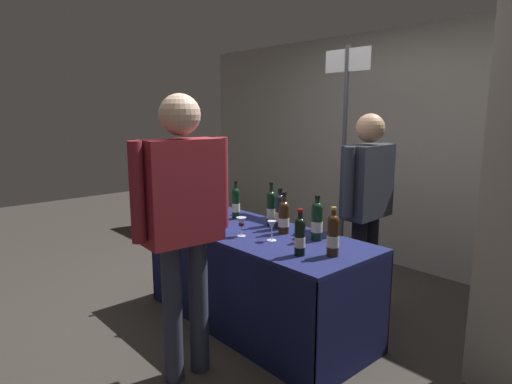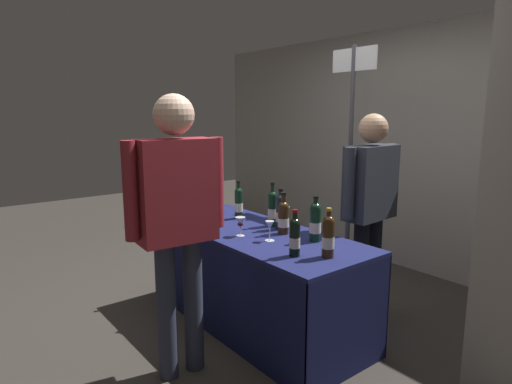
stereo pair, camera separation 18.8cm
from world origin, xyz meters
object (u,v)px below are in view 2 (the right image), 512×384
(vendor_presenter, at_px, (370,198))
(taster_foreground_right, at_px, (177,210))
(wine_glass_near_vendor, at_px, (270,226))
(wine_glass_mid, at_px, (285,212))
(wine_glass_near_taster, at_px, (240,222))
(booth_signpost, at_px, (351,142))
(tasting_table, at_px, (256,259))
(featured_wine_bottle, at_px, (315,221))
(flower_vase, at_px, (215,211))
(display_bottle_0, at_px, (328,236))

(vendor_presenter, distance_m, taster_foreground_right, 1.57)
(vendor_presenter, xyz_separation_m, taster_foreground_right, (-0.22, -1.55, 0.08))
(wine_glass_near_vendor, relative_size, wine_glass_mid, 0.92)
(taster_foreground_right, bearing_deg, wine_glass_near_vendor, 1.62)
(wine_glass_near_vendor, height_order, taster_foreground_right, taster_foreground_right)
(wine_glass_near_taster, relative_size, vendor_presenter, 0.09)
(wine_glass_mid, relative_size, booth_signpost, 0.07)
(wine_glass_mid, bearing_deg, wine_glass_near_taster, -88.76)
(wine_glass_near_taster, xyz_separation_m, taster_foreground_right, (0.19, -0.60, 0.21))
(wine_glass_near_taster, bearing_deg, tasting_table, 99.80)
(wine_glass_near_vendor, height_order, wine_glass_mid, wine_glass_mid)
(wine_glass_mid, bearing_deg, vendor_presenter, 50.35)
(featured_wine_bottle, relative_size, vendor_presenter, 0.20)
(flower_vase, bearing_deg, vendor_presenter, 48.67)
(taster_foreground_right, xyz_separation_m, booth_signpost, (-0.30, 1.94, 0.30))
(display_bottle_0, distance_m, taster_foreground_right, 0.93)
(featured_wine_bottle, xyz_separation_m, wine_glass_mid, (-0.43, 0.12, -0.03))
(taster_foreground_right, height_order, booth_signpost, booth_signpost)
(wine_glass_mid, distance_m, vendor_presenter, 0.67)
(tasting_table, xyz_separation_m, wine_glass_near_taster, (0.03, -0.17, 0.32))
(vendor_presenter, height_order, booth_signpost, booth_signpost)
(taster_foreground_right, bearing_deg, tasting_table, 20.38)
(taster_foreground_right, bearing_deg, vendor_presenter, -3.36)
(taster_foreground_right, bearing_deg, featured_wine_bottle, -9.60)
(display_bottle_0, bearing_deg, flower_vase, -174.67)
(tasting_table, height_order, display_bottle_0, display_bottle_0)
(flower_vase, bearing_deg, wine_glass_mid, 46.68)
(featured_wine_bottle, relative_size, flower_vase, 0.84)
(wine_glass_mid, xyz_separation_m, booth_signpost, (-0.11, 0.89, 0.50))
(display_bottle_0, height_order, wine_glass_mid, display_bottle_0)
(vendor_presenter, xyz_separation_m, booth_signpost, (-0.53, 0.39, 0.39))
(wine_glass_near_taster, height_order, taster_foreground_right, taster_foreground_right)
(wine_glass_near_taster, xyz_separation_m, flower_vase, (-0.39, 0.04, 0.01))
(wine_glass_mid, distance_m, taster_foreground_right, 1.08)
(wine_glass_near_taster, height_order, booth_signpost, booth_signpost)
(wine_glass_mid, height_order, vendor_presenter, vendor_presenter)
(display_bottle_0, relative_size, booth_signpost, 0.14)
(featured_wine_bottle, bearing_deg, display_bottle_0, -32.71)
(tasting_table, bearing_deg, featured_wine_bottle, 19.65)
(wine_glass_mid, xyz_separation_m, flower_vase, (-0.38, -0.40, 0.00))
(tasting_table, relative_size, taster_foreground_right, 1.07)
(display_bottle_0, bearing_deg, booth_signpost, 124.91)
(wine_glass_near_vendor, xyz_separation_m, booth_signpost, (-0.34, 1.25, 0.51))
(wine_glass_near_vendor, relative_size, flower_vase, 0.37)
(display_bottle_0, height_order, vendor_presenter, vendor_presenter)
(tasting_table, distance_m, vendor_presenter, 1.00)
(wine_glass_near_vendor, xyz_separation_m, wine_glass_mid, (-0.23, 0.36, 0.01))
(tasting_table, height_order, featured_wine_bottle, featured_wine_bottle)
(display_bottle_0, height_order, flower_vase, flower_vase)
(wine_glass_near_taster, height_order, vendor_presenter, vendor_presenter)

